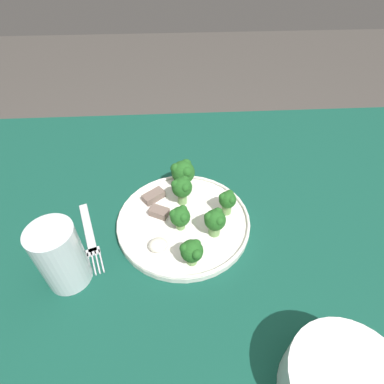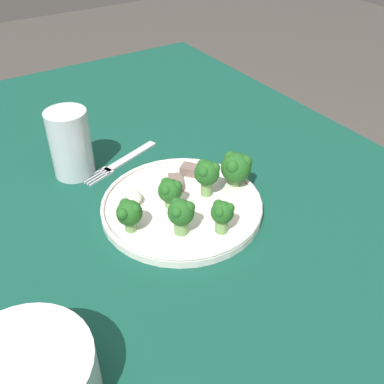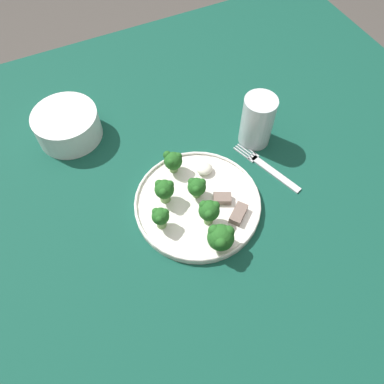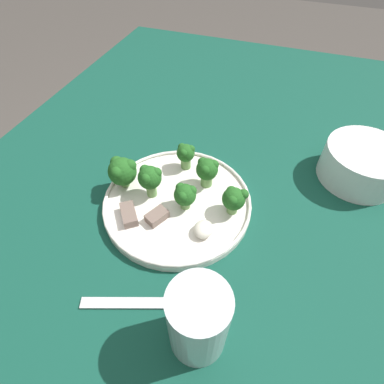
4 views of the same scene
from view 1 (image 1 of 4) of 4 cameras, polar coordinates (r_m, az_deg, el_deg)
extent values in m
cube|color=#114738|center=(0.54, 0.73, -14.67)|extent=(1.40, 1.04, 0.03)
cylinder|color=brown|center=(1.31, 28.15, -2.95)|extent=(0.06, 0.06, 0.74)
cylinder|color=brown|center=(1.28, -31.07, -5.44)|extent=(0.06, 0.06, 0.74)
cylinder|color=white|center=(0.58, -1.61, -5.75)|extent=(0.25, 0.25, 0.01)
torus|color=white|center=(0.57, -1.63, -5.17)|extent=(0.25, 0.25, 0.01)
cube|color=silver|center=(0.61, -19.24, -6.29)|extent=(0.06, 0.12, 0.00)
cube|color=silver|center=(0.57, -18.30, -10.76)|extent=(0.03, 0.02, 0.00)
cube|color=silver|center=(0.56, -18.92, -12.94)|extent=(0.02, 0.05, 0.00)
cube|color=silver|center=(0.56, -18.23, -12.76)|extent=(0.02, 0.05, 0.00)
cube|color=silver|center=(0.55, -17.55, -12.58)|extent=(0.02, 0.05, 0.00)
cube|color=silver|center=(0.55, -16.86, -12.40)|extent=(0.02, 0.05, 0.00)
cylinder|color=silver|center=(0.51, -23.75, -11.13)|extent=(0.07, 0.07, 0.12)
cylinder|color=silver|center=(0.53, -23.01, -12.64)|extent=(0.06, 0.06, 0.07)
cylinder|color=#709E56|center=(0.64, -1.67, 2.02)|extent=(0.01, 0.01, 0.02)
sphere|color=#215B1E|center=(0.62, -1.71, 3.77)|extent=(0.05, 0.05, 0.05)
sphere|color=#215B1E|center=(0.62, -3.11, 4.50)|extent=(0.02, 0.02, 0.02)
sphere|color=#215B1E|center=(0.61, -0.98, 3.82)|extent=(0.02, 0.02, 0.02)
sphere|color=#215B1E|center=(0.63, -1.12, 5.33)|extent=(0.02, 0.02, 0.02)
cylinder|color=#709E56|center=(0.58, 6.60, -3.06)|extent=(0.02, 0.02, 0.02)
sphere|color=#215B1E|center=(0.57, 6.79, -1.46)|extent=(0.03, 0.03, 0.03)
sphere|color=#215B1E|center=(0.56, 5.85, -0.97)|extent=(0.01, 0.01, 0.01)
sphere|color=#215B1E|center=(0.56, 7.49, -1.52)|extent=(0.01, 0.01, 0.01)
sphere|color=#215B1E|center=(0.57, 7.21, -0.29)|extent=(0.01, 0.01, 0.01)
cylinder|color=#709E56|center=(0.56, -2.21, -6.16)|extent=(0.02, 0.02, 0.02)
sphere|color=#215B1E|center=(0.54, -2.27, -4.73)|extent=(0.04, 0.04, 0.04)
sphere|color=#215B1E|center=(0.53, -3.48, -4.19)|extent=(0.02, 0.02, 0.02)
sphere|color=#215B1E|center=(0.53, -1.66, -4.88)|extent=(0.02, 0.02, 0.02)
sphere|color=#215B1E|center=(0.54, -1.76, -3.36)|extent=(0.02, 0.02, 0.02)
cylinder|color=#709E56|center=(0.60, -1.86, -1.08)|extent=(0.02, 0.02, 0.03)
sphere|color=#215B1E|center=(0.58, -1.92, 0.87)|extent=(0.04, 0.04, 0.04)
sphere|color=#215B1E|center=(0.57, -3.13, 1.48)|extent=(0.02, 0.02, 0.02)
sphere|color=#215B1E|center=(0.56, -1.29, 0.85)|extent=(0.02, 0.02, 0.02)
sphere|color=#215B1E|center=(0.58, -1.40, 2.24)|extent=(0.02, 0.02, 0.02)
cylinder|color=#709E56|center=(0.51, -0.01, -12.91)|extent=(0.02, 0.02, 0.02)
sphere|color=#215B1E|center=(0.49, -0.01, -11.49)|extent=(0.04, 0.04, 0.04)
sphere|color=#215B1E|center=(0.48, -1.38, -10.98)|extent=(0.02, 0.02, 0.02)
sphere|color=#215B1E|center=(0.48, 0.76, -11.83)|extent=(0.02, 0.02, 0.02)
sphere|color=#215B1E|center=(0.49, 0.58, -9.94)|extent=(0.02, 0.02, 0.02)
cylinder|color=#709E56|center=(0.55, 4.28, -7.04)|extent=(0.02, 0.02, 0.02)
sphere|color=#215B1E|center=(0.53, 4.43, -5.33)|extent=(0.04, 0.04, 0.04)
sphere|color=#215B1E|center=(0.52, 3.22, -4.77)|extent=(0.02, 0.02, 0.02)
sphere|color=#215B1E|center=(0.52, 5.25, -5.50)|extent=(0.02, 0.02, 0.02)
sphere|color=#215B1E|center=(0.53, 4.96, -3.86)|extent=(0.02, 0.02, 0.02)
cube|color=#756056|center=(0.58, -6.28, -3.81)|extent=(0.04, 0.04, 0.01)
cube|color=#756056|center=(0.61, -7.33, -0.78)|extent=(0.05, 0.05, 0.02)
ellipsoid|color=silver|center=(0.53, -6.47, -9.99)|extent=(0.03, 0.03, 0.02)
camera|label=2|loc=(0.49, 79.93, 9.90)|focal=42.00mm
camera|label=3|loc=(0.77, 19.94, 58.23)|focal=35.00mm
camera|label=4|loc=(0.38, -58.50, 19.23)|focal=28.00mm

